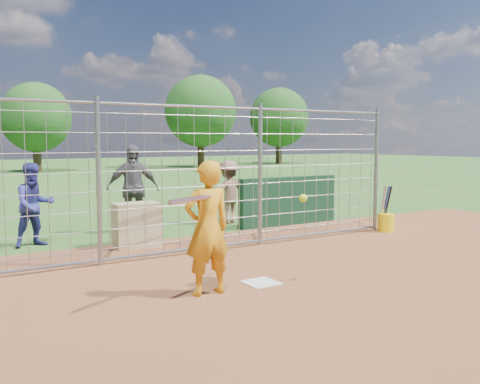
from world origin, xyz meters
TOP-DOWN VIEW (x-y plane):
  - ground at (0.00, 0.00)m, footprint 100.00×100.00m
  - infield_dirt at (0.00, -3.00)m, footprint 18.00×18.00m
  - home_plate at (0.00, -0.20)m, footprint 0.43×0.43m
  - dugout_wall at (3.40, 3.60)m, footprint 2.60×0.20m
  - batter at (-0.86, -0.27)m, footprint 0.63×0.42m
  - bystander_a at (-2.03, 4.11)m, footprint 0.82×0.68m
  - bystander_b at (0.02, 4.54)m, footprint 1.16×0.73m
  - bystander_c at (2.36, 4.53)m, footprint 1.02×0.69m
  - equipment_bin at (-0.47, 3.10)m, footprint 0.85×0.62m
  - equipment_in_play at (-0.85, -0.58)m, footprint 1.88×0.55m
  - bucket_with_bats at (4.57, 1.76)m, footprint 0.34×0.34m
  - backstop_fence at (0.00, 2.00)m, footprint 9.08×0.08m
  - tree_line at (3.13, 28.13)m, footprint 44.66×6.72m

SIDE VIEW (x-z plane):
  - ground at x=0.00m, z-range 0.00..0.00m
  - infield_dirt at x=0.00m, z-range 0.01..0.01m
  - home_plate at x=0.00m, z-range 0.00..0.02m
  - bucket_with_bats at x=4.57m, z-range -0.24..0.73m
  - equipment_bin at x=-0.47m, z-range 0.00..0.80m
  - dugout_wall at x=3.40m, z-range 0.00..1.10m
  - bystander_c at x=2.36m, z-range 0.00..1.47m
  - bystander_a at x=-2.03m, z-range 0.00..1.53m
  - batter at x=-0.86m, z-range 0.00..1.69m
  - bystander_b at x=0.02m, z-range 0.00..1.85m
  - equipment_in_play at x=-0.85m, z-range 1.18..1.31m
  - backstop_fence at x=0.00m, z-range -0.04..2.56m
  - tree_line at x=3.13m, z-range 0.47..6.95m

